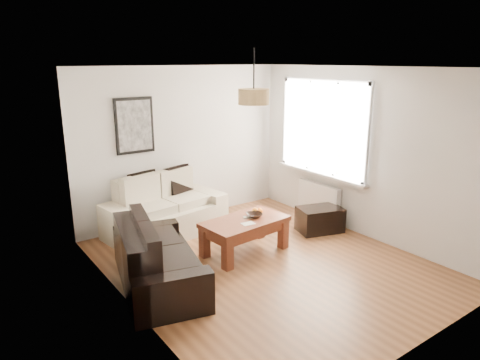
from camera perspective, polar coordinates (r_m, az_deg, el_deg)
floor at (r=6.08m, az=3.38°, el=-10.82°), size 4.50×4.50×0.00m
ceiling at (r=5.45m, az=3.83°, el=14.49°), size 3.80×4.50×0.00m
wall_back at (r=7.46m, az=-7.49°, el=4.60°), size 3.80×0.04×2.60m
wall_front at (r=4.22m, az=23.44°, el=-5.11°), size 3.80×0.04×2.60m
wall_left at (r=4.70m, az=-14.65°, el=-2.28°), size 0.04×4.50×2.60m
wall_right at (r=6.96m, az=15.79°, el=3.37°), size 0.04×4.50×2.60m
window_bay at (r=7.39m, az=10.90°, el=6.72°), size 0.14×1.90×1.60m
radiator at (r=7.64m, az=10.23°, el=-2.38°), size 0.10×0.90×0.52m
poster at (r=7.00m, az=-13.63°, el=6.92°), size 0.62×0.04×0.87m
pendant_shade at (r=5.70m, az=1.80°, el=10.84°), size 0.40×0.40×0.20m
loveseat_cream at (r=7.00m, az=-9.78°, el=-3.42°), size 1.94×1.23×0.90m
sofa_leather at (r=5.48m, az=-10.69°, el=-9.67°), size 1.28×1.95×0.77m
coffee_table at (r=6.30m, az=0.63°, el=-7.32°), size 1.27×0.77×0.50m
ottoman at (r=7.19m, az=10.40°, el=-5.08°), size 0.80×0.64×0.40m
cushion_left at (r=7.00m, az=-12.43°, el=-0.71°), size 0.46×0.24×0.44m
cushion_right at (r=7.25m, az=-8.04°, el=0.08°), size 0.47×0.25×0.45m
fruit_bowl at (r=6.31m, az=1.87°, el=-4.60°), size 0.29×0.29×0.06m
orange_a at (r=6.43m, az=2.73°, el=-4.10°), size 0.07×0.07×0.07m
orange_b at (r=6.49m, az=2.61°, el=-3.92°), size 0.08×0.08×0.06m
orange_c at (r=6.45m, az=2.00°, el=-4.03°), size 0.12×0.12×0.09m
papers at (r=6.06m, az=1.05°, el=-5.72°), size 0.19×0.14×0.01m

